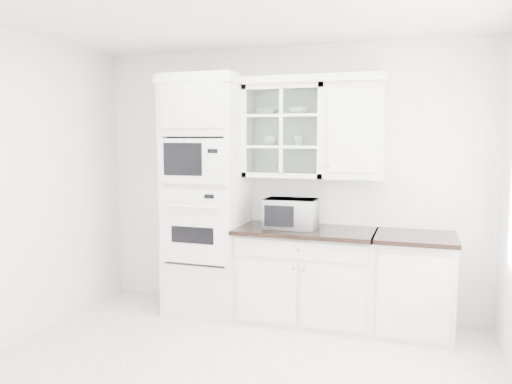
% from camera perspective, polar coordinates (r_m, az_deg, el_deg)
% --- Properties ---
extents(room_shell, '(4.00, 3.50, 2.70)m').
position_cam_1_polar(room_shell, '(3.85, -1.48, 6.10)').
color(room_shell, white).
rests_on(room_shell, ground).
extents(oven_column, '(0.76, 0.68, 2.40)m').
position_cam_1_polar(oven_column, '(5.08, -5.68, -0.45)').
color(oven_column, silver).
rests_on(oven_column, ground).
extents(base_cabinet_run, '(1.32, 0.67, 0.92)m').
position_cam_1_polar(base_cabinet_run, '(4.93, 5.72, -9.38)').
color(base_cabinet_run, silver).
rests_on(base_cabinet_run, ground).
extents(extra_base_cabinet, '(0.72, 0.67, 0.92)m').
position_cam_1_polar(extra_base_cabinet, '(4.83, 17.57, -9.99)').
color(extra_base_cabinet, silver).
rests_on(extra_base_cabinet, ground).
extents(upper_cabinet_glass, '(0.80, 0.33, 0.90)m').
position_cam_1_polar(upper_cabinet_glass, '(4.95, 3.40, 6.94)').
color(upper_cabinet_glass, silver).
rests_on(upper_cabinet_glass, room_shell).
extents(upper_cabinet_solid, '(0.55, 0.33, 0.90)m').
position_cam_1_polar(upper_cabinet_solid, '(4.82, 11.24, 6.85)').
color(upper_cabinet_solid, silver).
rests_on(upper_cabinet_solid, room_shell).
extents(crown_molding, '(2.14, 0.38, 0.07)m').
position_cam_1_polar(crown_molding, '(4.98, 2.16, 12.53)').
color(crown_molding, white).
rests_on(crown_molding, room_shell).
extents(countertop_microwave, '(0.49, 0.41, 0.28)m').
position_cam_1_polar(countertop_microwave, '(4.82, 4.06, -2.44)').
color(countertop_microwave, white).
rests_on(countertop_microwave, base_cabinet_run).
extents(bowl_a, '(0.24, 0.24, 0.06)m').
position_cam_1_polar(bowl_a, '(5.02, 1.30, 9.09)').
color(bowl_a, white).
rests_on(bowl_a, upper_cabinet_glass).
extents(bowl_b, '(0.23, 0.23, 0.07)m').
position_cam_1_polar(bowl_b, '(4.92, 4.81, 9.20)').
color(bowl_b, white).
rests_on(bowl_b, upper_cabinet_glass).
extents(cup_a, '(0.14, 0.14, 0.10)m').
position_cam_1_polar(cup_a, '(4.99, 1.59, 5.89)').
color(cup_a, white).
rests_on(cup_a, upper_cabinet_glass).
extents(cup_b, '(0.12, 0.12, 0.10)m').
position_cam_1_polar(cup_b, '(4.93, 4.91, 5.88)').
color(cup_b, white).
rests_on(cup_b, upper_cabinet_glass).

